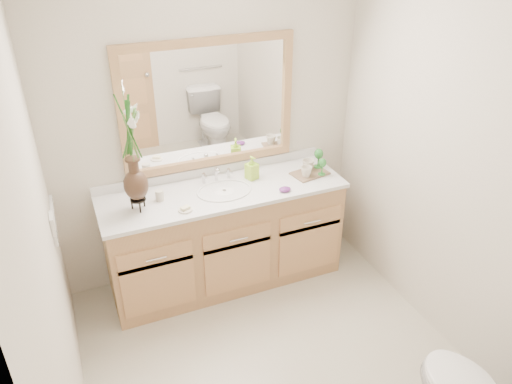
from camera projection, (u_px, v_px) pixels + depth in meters
name	position (u px, v px, depth m)	size (l,w,h in m)	color
floor	(279.00, 368.00, 3.30)	(2.60, 2.60, 0.00)	beige
wall_back	(209.00, 130.00, 3.75)	(2.40, 0.02, 2.40)	beige
wall_left	(49.00, 268.00, 2.31)	(0.02, 2.60, 2.40)	beige
wall_right	(457.00, 175.00, 3.11)	(0.02, 2.60, 2.40)	beige
vanity	(225.00, 238.00, 3.92)	(1.80, 0.55, 0.80)	tan
counter	(223.00, 192.00, 3.71)	(1.84, 0.57, 0.03)	silver
sink	(224.00, 197.00, 3.72)	(0.38, 0.34, 0.23)	white
mirror	(209.00, 105.00, 3.64)	(1.32, 0.04, 0.97)	white
switch_plate	(53.00, 224.00, 3.03)	(0.02, 0.12, 0.12)	white
flower_vase	(129.00, 136.00, 3.20)	(0.20, 0.20, 0.81)	black
tumbler	(160.00, 195.00, 3.56)	(0.06, 0.06, 0.08)	beige
soap_dish	(185.00, 209.00, 3.45)	(0.10, 0.10, 0.03)	beige
soap_bottle	(252.00, 169.00, 3.83)	(0.08, 0.08, 0.17)	#9DD231
purple_dish	(285.00, 189.00, 3.68)	(0.09, 0.07, 0.03)	#612570
tray	(310.00, 173.00, 3.93)	(0.28, 0.18, 0.01)	brown
mug_left	(306.00, 171.00, 3.84)	(0.09, 0.08, 0.09)	beige
mug_right	(308.00, 165.00, 3.94)	(0.09, 0.09, 0.09)	beige
goblet_front	(322.00, 164.00, 3.85)	(0.06, 0.06, 0.14)	#297C2C
goblet_back	(319.00, 155.00, 3.95)	(0.07, 0.07, 0.16)	#297C2C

